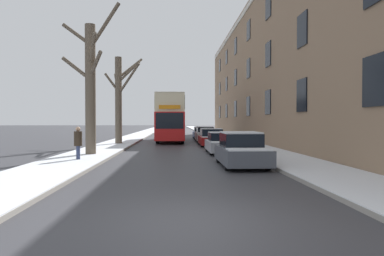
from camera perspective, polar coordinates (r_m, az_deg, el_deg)
name	(u,v)px	position (r m, az deg, el deg)	size (l,w,h in m)	color
ground_plane	(192,220)	(7.01, -0.02, -15.12)	(320.00, 320.00, 0.00)	#38383D
sidewalk_left	(147,132)	(59.95, -7.50, -0.67)	(2.95, 130.00, 0.16)	gray
sidewalk_right	(206,132)	(60.00, 2.33, -0.66)	(2.95, 130.00, 0.16)	gray
terrace_facade_right	(296,72)	(34.18, 16.91, 8.99)	(9.10, 53.88, 13.31)	#8C7056
bare_tree_left_0	(91,84)	(19.74, -16.56, 7.00)	(3.27, 1.75, 8.37)	brown
bare_tree_left_1	(120,96)	(28.63, -11.98, 5.17)	(3.06, 4.56, 7.45)	brown
double_decker_bus	(170,116)	(33.32, -3.61, 2.00)	(2.54, 10.88, 4.38)	red
parked_car_0	(241,150)	(15.17, 8.20, -3.71)	(1.87, 4.17, 1.49)	#474C56
parked_car_1	(222,143)	(21.06, 5.06, -2.55)	(1.82, 3.97, 1.30)	#9EA3AD
parked_car_2	(211,138)	(27.28, 3.23, -1.64)	(1.88, 4.35, 1.38)	maroon
parked_car_3	(205,135)	(32.67, 2.22, -1.12)	(1.78, 4.09, 1.45)	silver
parked_car_4	(201,133)	(37.97, 1.50, -0.89)	(1.68, 4.04, 1.33)	navy
pedestrian_left_sidewalk	(78,143)	(17.11, -18.46, -2.36)	(0.37, 0.37, 1.70)	navy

